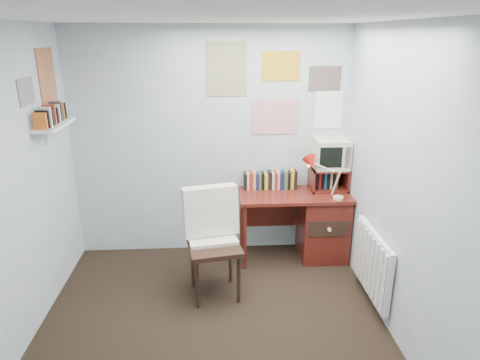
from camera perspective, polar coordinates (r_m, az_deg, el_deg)
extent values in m
plane|color=black|center=(3.69, -3.60, -21.65)|extent=(3.50, 3.50, 0.00)
cube|color=silver|center=(4.70, -3.93, 4.73)|extent=(3.00, 0.02, 2.50)
cube|color=silver|center=(3.36, 22.43, -2.58)|extent=(0.02, 3.50, 2.50)
cube|color=white|center=(2.81, -4.71, 20.90)|extent=(3.00, 3.50, 0.02)
cube|color=maroon|center=(4.67, 7.31, -2.01)|extent=(1.20, 0.55, 0.03)
cube|color=maroon|center=(4.89, 10.95, -6.07)|extent=(0.50, 0.50, 0.72)
cylinder|color=maroon|center=(4.54, 0.62, -7.73)|extent=(0.04, 0.04, 0.72)
cylinder|color=maroon|center=(4.96, 0.24, -5.29)|extent=(0.04, 0.04, 0.72)
cube|color=maroon|center=(4.99, 3.79, -4.52)|extent=(0.64, 0.02, 0.30)
cube|color=black|center=(4.05, -3.43, -8.94)|extent=(0.60, 0.58, 1.01)
cube|color=red|center=(4.52, 13.12, -0.19)|extent=(0.31, 0.27, 0.39)
cube|color=maroon|center=(4.81, 11.70, 0.19)|extent=(0.40, 0.30, 0.25)
cube|color=beige|center=(4.75, 12.03, 3.67)|extent=(0.37, 0.34, 0.35)
cube|color=maroon|center=(4.76, 4.13, 0.15)|extent=(0.60, 0.14, 0.22)
cube|color=white|center=(4.15, 17.25, -10.54)|extent=(0.09, 0.80, 0.60)
cube|color=white|center=(4.24, -23.53, 6.76)|extent=(0.20, 0.62, 0.24)
cube|color=white|center=(4.63, 4.79, 12.06)|extent=(1.20, 0.01, 0.90)
cube|color=white|center=(4.22, -25.44, 11.72)|extent=(0.01, 0.70, 0.60)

